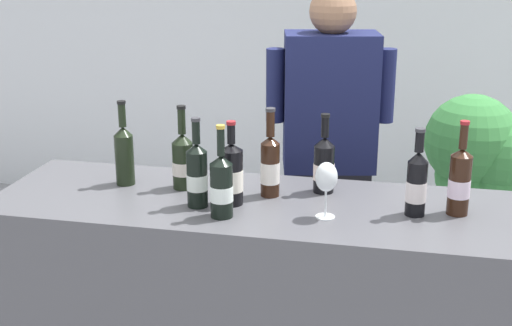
{
  "coord_description": "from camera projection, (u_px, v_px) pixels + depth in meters",
  "views": [
    {
      "loc": [
        0.45,
        -2.39,
        1.93
      ],
      "look_at": [
        -0.07,
        0.0,
        1.15
      ],
      "focal_mm": 49.51,
      "sensor_mm": 36.0,
      "label": 1
    }
  ],
  "objects": [
    {
      "name": "wine_bottle_0",
      "position": [
        270.0,
        165.0,
        2.64
      ],
      "size": [
        0.07,
        0.07,
        0.34
      ],
      "color": "black",
      "rests_on": "counter"
    },
    {
      "name": "potted_shrub",
      "position": [
        486.0,
        174.0,
        3.63
      ],
      "size": [
        0.62,
        0.55,
        1.19
      ],
      "color": "brown",
      "rests_on": "ground_plane"
    },
    {
      "name": "wine_bottle_6",
      "position": [
        232.0,
        174.0,
        2.55
      ],
      "size": [
        0.08,
        0.08,
        0.31
      ],
      "color": "black",
      "rests_on": "counter"
    },
    {
      "name": "wine_bottle_2",
      "position": [
        460.0,
        181.0,
        2.46
      ],
      "size": [
        0.08,
        0.08,
        0.34
      ],
      "color": "black",
      "rests_on": "counter"
    },
    {
      "name": "person_server",
      "position": [
        327.0,
        187.0,
        3.21
      ],
      "size": [
        0.55,
        0.32,
        1.74
      ],
      "color": "black",
      "rests_on": "ground_plane"
    },
    {
      "name": "wall_back",
      "position": [
        345.0,
        19.0,
        4.9
      ],
      "size": [
        8.0,
        0.1,
        2.8
      ],
      "primitive_type": "cube",
      "color": "silver",
      "rests_on": "ground_plane"
    },
    {
      "name": "wine_bottle_7",
      "position": [
        197.0,
        174.0,
        2.53
      ],
      "size": [
        0.08,
        0.08,
        0.33
      ],
      "color": "black",
      "rests_on": "counter"
    },
    {
      "name": "wine_bottle_1",
      "position": [
        183.0,
        160.0,
        2.72
      ],
      "size": [
        0.08,
        0.08,
        0.33
      ],
      "color": "black",
      "rests_on": "counter"
    },
    {
      "name": "counter",
      "position": [
        273.0,
        323.0,
        2.75
      ],
      "size": [
        2.11,
        0.64,
        1.0
      ],
      "primitive_type": "cube",
      "color": "#4C4C51",
      "rests_on": "ground_plane"
    },
    {
      "name": "wine_bottle_5",
      "position": [
        324.0,
        164.0,
        2.68
      ],
      "size": [
        0.08,
        0.08,
        0.31
      ],
      "color": "black",
      "rests_on": "counter"
    },
    {
      "name": "wine_bottle_3",
      "position": [
        124.0,
        153.0,
        2.76
      ],
      "size": [
        0.07,
        0.07,
        0.34
      ],
      "color": "black",
      "rests_on": "counter"
    },
    {
      "name": "wine_bottle_8",
      "position": [
        221.0,
        186.0,
        2.44
      ],
      "size": [
        0.08,
        0.08,
        0.33
      ],
      "color": "black",
      "rests_on": "counter"
    },
    {
      "name": "wine_glass",
      "position": [
        326.0,
        179.0,
        2.42
      ],
      "size": [
        0.08,
        0.08,
        0.2
      ],
      "color": "silver",
      "rests_on": "counter"
    },
    {
      "name": "wine_bottle_4",
      "position": [
        417.0,
        183.0,
        2.45
      ],
      "size": [
        0.07,
        0.07,
        0.31
      ],
      "color": "black",
      "rests_on": "counter"
    }
  ]
}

